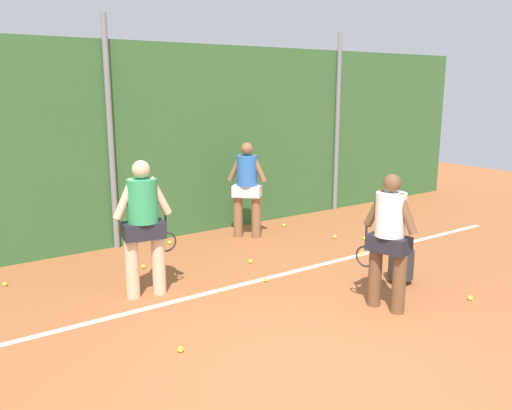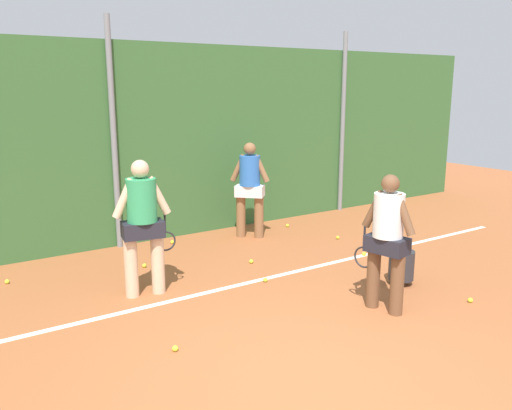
% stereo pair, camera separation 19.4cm
% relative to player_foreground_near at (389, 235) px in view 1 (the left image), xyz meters
% --- Properties ---
extents(ground_plane, '(27.86, 27.86, 0.00)m').
position_rel_player_foreground_near_xyz_m(ground_plane, '(-1.86, 0.81, -0.98)').
color(ground_plane, '#A85B33').
extents(hedge_fence_backdrop, '(18.11, 0.25, 3.55)m').
position_rel_player_foreground_near_xyz_m(hedge_fence_backdrop, '(-1.86, 4.69, 0.79)').
color(hedge_fence_backdrop, '#386633').
rests_on(hedge_fence_backdrop, ground_plane).
extents(fence_post_center, '(0.10, 0.10, 3.94)m').
position_rel_player_foreground_near_xyz_m(fence_post_center, '(-1.86, 4.52, 0.99)').
color(fence_post_center, gray).
rests_on(fence_post_center, ground_plane).
extents(fence_post_right, '(0.10, 0.10, 3.94)m').
position_rel_player_foreground_near_xyz_m(fence_post_right, '(3.37, 4.52, 0.99)').
color(fence_post_right, gray).
rests_on(fence_post_right, ground_plane).
extents(court_baseline_paint, '(13.23, 0.10, 0.01)m').
position_rel_player_foreground_near_xyz_m(court_baseline_paint, '(-1.86, 1.75, -0.98)').
color(court_baseline_paint, white).
rests_on(court_baseline_paint, ground_plane).
extents(player_foreground_near, '(0.40, 0.79, 1.75)m').
position_rel_player_foreground_near_xyz_m(player_foreground_near, '(0.00, 0.00, 0.00)').
color(player_foreground_near, brown).
rests_on(player_foreground_near, ground_plane).
extents(player_midcourt, '(0.84, 0.41, 1.86)m').
position_rel_player_foreground_near_xyz_m(player_midcourt, '(-2.32, 2.17, 0.06)').
color(player_midcourt, beige).
rests_on(player_midcourt, ground_plane).
extents(player_backcourt_far, '(0.58, 0.59, 1.78)m').
position_rel_player_foreground_near_xyz_m(player_backcourt_far, '(0.42, 3.77, 0.02)').
color(player_backcourt_far, '#8C603D').
rests_on(player_backcourt_far, ground_plane).
extents(ball_hopper, '(0.36, 0.36, 0.51)m').
position_rel_player_foreground_near_xyz_m(ball_hopper, '(0.88, 0.50, -0.69)').
color(ball_hopper, '#2D2D33').
rests_on(ball_hopper, ground_plane).
extents(tennis_ball_0, '(0.07, 0.07, 0.07)m').
position_rel_player_foreground_near_xyz_m(tennis_ball_0, '(1.13, -0.47, -0.95)').
color(tennis_ball_0, '#CCDB33').
rests_on(tennis_ball_0, ground_plane).
extents(tennis_ball_1, '(0.07, 0.07, 0.07)m').
position_rel_player_foreground_near_xyz_m(tennis_ball_1, '(-0.69, 1.64, -0.95)').
color(tennis_ball_1, '#CCDB33').
rests_on(tennis_ball_1, ground_plane).
extents(tennis_ball_2, '(0.07, 0.07, 0.07)m').
position_rel_player_foreground_near_xyz_m(tennis_ball_2, '(-2.68, 0.47, -0.95)').
color(tennis_ball_2, '#CCDB33').
rests_on(tennis_ball_2, ground_plane).
extents(tennis_ball_3, '(0.07, 0.07, 0.07)m').
position_rel_player_foreground_near_xyz_m(tennis_ball_3, '(-3.84, 3.65, -0.95)').
color(tennis_ball_3, '#CCDB33').
rests_on(tennis_ball_3, ground_plane).
extents(tennis_ball_5, '(0.07, 0.07, 0.07)m').
position_rel_player_foreground_near_xyz_m(tennis_ball_5, '(1.43, 3.94, -0.95)').
color(tennis_ball_5, '#CCDB33').
rests_on(tennis_ball_5, ground_plane).
extents(tennis_ball_7, '(0.07, 0.07, 0.07)m').
position_rel_player_foreground_near_xyz_m(tennis_ball_7, '(-1.92, 3.22, -0.95)').
color(tennis_ball_7, '#CCDB33').
rests_on(tennis_ball_7, ground_plane).
extents(tennis_ball_8, '(0.07, 0.07, 0.07)m').
position_rel_player_foreground_near_xyz_m(tennis_ball_8, '(-1.01, 4.16, -0.95)').
color(tennis_ball_8, '#CCDB33').
rests_on(tennis_ball_8, ground_plane).
extents(tennis_ball_9, '(0.07, 0.07, 0.07)m').
position_rel_player_foreground_near_xyz_m(tennis_ball_9, '(1.69, 2.72, -0.95)').
color(tennis_ball_9, '#CCDB33').
rests_on(tennis_ball_9, ground_plane).
extents(tennis_ball_10, '(0.07, 0.07, 0.07)m').
position_rel_player_foreground_near_xyz_m(tennis_ball_10, '(2.08, 2.34, -0.95)').
color(tennis_ball_10, '#CCDB33').
rests_on(tennis_ball_10, ground_plane).
extents(tennis_ball_11, '(0.07, 0.07, 0.07)m').
position_rel_player_foreground_near_xyz_m(tennis_ball_11, '(-0.41, 2.46, -0.95)').
color(tennis_ball_11, '#CCDB33').
rests_on(tennis_ball_11, ground_plane).
extents(tennis_ball_12, '(0.07, 0.07, 0.07)m').
position_rel_player_foreground_near_xyz_m(tennis_ball_12, '(1.39, 1.74, -0.95)').
color(tennis_ball_12, '#CCDB33').
rests_on(tennis_ball_12, ground_plane).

